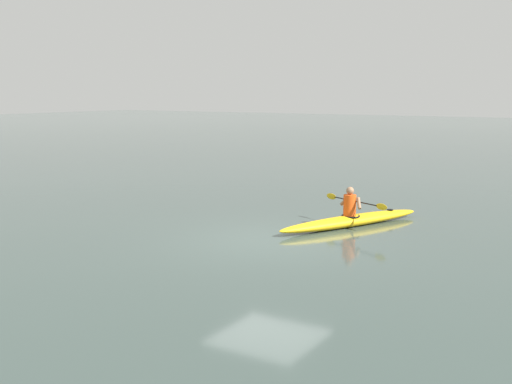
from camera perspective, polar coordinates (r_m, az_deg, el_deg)
ground_plane at (r=15.44m, az=1.21°, el=-4.42°), size 160.00×160.00×0.00m
kayak at (r=17.20m, az=8.70°, el=-2.58°), size 2.53×4.67×0.31m
kayaker at (r=17.07m, az=8.59°, el=-1.00°), size 2.18×1.02×0.78m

